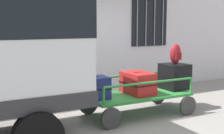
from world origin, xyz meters
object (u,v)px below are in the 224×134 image
suitcase_left_bottom (94,88)px  suitcase_center_bottom (174,76)px  backpack (176,54)px  suitcase_midleft_bottom (138,83)px  luggage_cart (138,98)px

suitcase_left_bottom → suitcase_center_bottom: suitcase_center_bottom is taller
backpack → suitcase_center_bottom: bearing=67.6°
suitcase_center_bottom → backpack: 0.51m
suitcase_midleft_bottom → suitcase_center_bottom: suitcase_center_bottom is taller
suitcase_left_bottom → backpack: 2.03m
suitcase_center_bottom → backpack: backpack is taller
backpack → luggage_cart: bearing=-179.9°
suitcase_left_bottom → suitcase_center_bottom: 1.96m
luggage_cart → suitcase_center_bottom: suitcase_center_bottom is taller
suitcase_midleft_bottom → suitcase_center_bottom: (0.98, 0.01, 0.06)m
suitcase_midleft_bottom → suitcase_center_bottom: size_ratio=1.26×
suitcase_center_bottom → luggage_cart: bearing=-178.1°
suitcase_left_bottom → backpack: size_ratio=1.22×
luggage_cart → suitcase_left_bottom: (-0.98, 0.03, 0.30)m
suitcase_midleft_bottom → suitcase_left_bottom: bearing=179.4°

